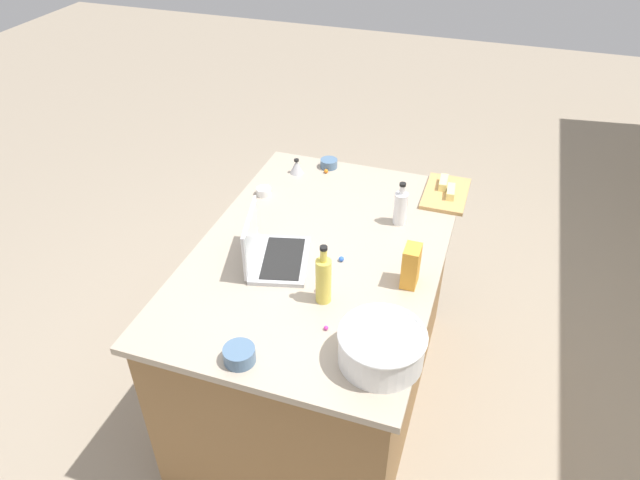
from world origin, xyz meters
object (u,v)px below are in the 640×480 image
Objects in this scene: bottle_oil at (323,279)px; bottle_vinegar at (401,207)px; cutting_board at (446,193)px; ramekin_small at (264,191)px; ramekin_wide at (329,163)px; candy_bag at (411,266)px; ramekin_medium at (239,355)px; mixing_bowl_large at (381,346)px; butter_stick_right at (451,192)px; kitchen_timer at (297,167)px; butter_stick_left at (443,182)px; laptop at (271,252)px.

bottle_vinegar is at bearing 164.75° from bottle_oil.
ramekin_small reaches higher than cutting_board.
ramekin_wide is (-0.08, -0.61, 0.01)m from cutting_board.
cutting_board is 1.91× the size of candy_bag.
ramekin_medium is at bearing 18.64° from ramekin_small.
ramekin_medium is (0.15, -0.44, -0.04)m from mixing_bowl_large.
cutting_board is at bearing 160.13° from bottle_oil.
ramekin_medium reaches higher than ramekin_wide.
ramekin_small is at bearing -161.36° from ramekin_medium.
cutting_board is 1.35m from ramekin_medium.
mixing_bowl_large is 4.12× the size of ramekin_small.
mixing_bowl_large is 2.72× the size of ramekin_medium.
candy_bag is at bearing -5.06° from butter_stick_right.
bottle_vinegar reaches higher than cutting_board.
ramekin_wide is at bearing 128.41° from kitchen_timer.
butter_stick_left is 0.86m from ramekin_small.
mixing_bowl_large is 3.80× the size of kitchen_timer.
cutting_board is at bearing 23.64° from butter_stick_left.
ramekin_wide is (-1.34, -0.12, -0.01)m from ramekin_medium.
ramekin_medium is at bearing -71.34° from mixing_bowl_large.
bottle_vinegar is 1.01m from ramekin_medium.
cutting_board is (-0.73, 0.59, -0.04)m from laptop.
laptop is at bearing -35.94° from butter_stick_left.
laptop is 0.53m from ramekin_medium.
laptop reaches higher than ramekin_small.
ramekin_wide is at bearing -143.38° from candy_bag.
cutting_board is 3.72× the size of ramekin_wide.
laptop is 0.72m from kitchen_timer.
kitchen_timer is at bearing -89.66° from butter_stick_right.
ramekin_medium is 0.63× the size of candy_bag.
laptop is 4.99× the size of ramekin_small.
mixing_bowl_large is 0.90× the size of cutting_board.
candy_bag is at bearing 178.38° from mixing_bowl_large.
ramekin_medium is 0.73m from candy_bag.
cutting_board is at bearing 82.44° from ramekin_wide.
laptop reaches higher than candy_bag.
candy_bag is at bearing -1.09° from butter_stick_left.
ramekin_small is 0.82× the size of ramekin_wide.
mixing_bowl_large is 0.82m from bottle_vinegar.
bottle_vinegar is 2.64× the size of kitchen_timer.
bottle_vinegar is 1.85× the size of butter_stick_left.
butter_stick_right is (0.07, 0.05, 0.00)m from butter_stick_left.
butter_stick_left and ramekin_medium have the same top height.
ramekin_medium is (0.37, -0.17, -0.07)m from bottle_oil.
butter_stick_right reaches higher than ramekin_wide.
ramekin_wide is (-0.03, -0.59, -0.01)m from butter_stick_left.
laptop is 2.09× the size of candy_bag.
ramekin_wide is at bearing 148.97° from ramekin_small.
bottle_oil is at bearing -21.65° from butter_stick_right.
bottle_vinegar is at bearing -21.45° from butter_stick_left.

